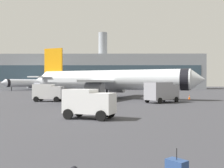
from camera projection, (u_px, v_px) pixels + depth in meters
airplane_at_gate at (110, 80)px, 51.96m from camera, size 34.37×31.50×10.50m
airplane_taxiing at (34, 83)px, 110.60m from camera, size 22.48×23.51×8.40m
service_truck at (48, 92)px, 44.20m from camera, size 4.94×2.81×2.90m
fuel_truck at (162, 91)px, 41.90m from camera, size 6.05×5.82×3.20m
cargo_van at (89, 102)px, 23.32m from camera, size 4.82×3.53×2.60m
safety_cone_near at (189, 97)px, 50.63m from camera, size 0.44×0.44×0.84m
safety_cone_mid at (111, 95)px, 62.03m from camera, size 0.44×0.44×0.72m
terminal_building at (100, 72)px, 135.22m from camera, size 99.82×24.09×28.57m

